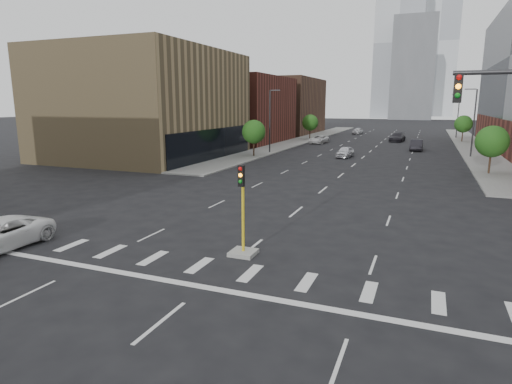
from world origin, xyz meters
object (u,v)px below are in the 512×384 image
Objects in this scene: car_near_left at (345,152)px; car_deep_right at (397,137)px; car_far_left at (319,139)px; car_distant at (358,131)px; median_traffic_signal at (243,236)px; car_mid_right at (416,145)px.

car_deep_right is at bearing 84.52° from car_near_left.
car_distant reaches higher than car_far_left.
car_far_left is at bearing -89.21° from car_distant.
car_far_left reaches higher than car_near_left.
car_distant is (2.98, 26.56, 0.00)m from car_far_left.
car_deep_right reaches higher than car_far_left.
median_traffic_signal is 85.78m from car_distant.
car_deep_right is (-3.81, 15.30, -0.02)m from car_mid_right.
median_traffic_signal is 0.77× the size of car_deep_right.
median_traffic_signal is 0.86× the size of car_mid_right.
car_mid_right is at bearing 83.02° from median_traffic_signal.
median_traffic_signal reaches higher than car_mid_right.
car_far_left is 1.22× the size of car_distant.
median_traffic_signal is 0.99× the size of car_distant.
median_traffic_signal reaches higher than car_deep_right.
car_deep_right reaches higher than car_distant.
car_near_left is at bearing -123.47° from car_mid_right.
car_distant is at bearing 113.85° from car_mid_right.
car_near_left is 0.97× the size of car_distant.
car_deep_right is at bearing 40.26° from car_far_left.
median_traffic_signal is at bearing -77.82° from car_distant.
car_far_left is 15.93m from car_deep_right.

